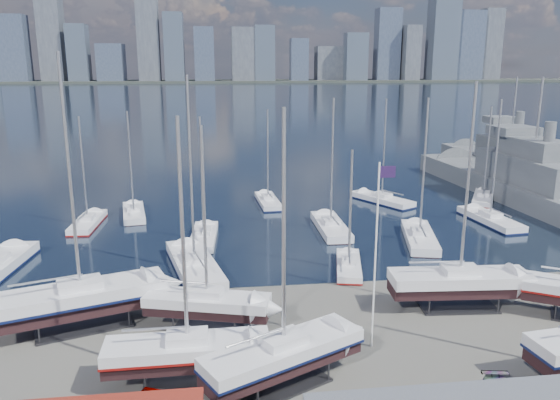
{
  "coord_description": "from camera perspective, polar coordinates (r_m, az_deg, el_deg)",
  "views": [
    {
      "loc": [
        -9.95,
        -42.95,
        18.26
      ],
      "look_at": [
        -3.55,
        8.0,
        5.52
      ],
      "focal_mm": 35.0,
      "sensor_mm": 36.0,
      "label": 1
    }
  ],
  "objects": [
    {
      "name": "ground",
      "position": [
        38.96,
        8.78,
        -14.2
      ],
      "size": [
        1400.0,
        1400.0,
        0.0
      ],
      "primitive_type": "plane",
      "color": "#605E59",
      "rests_on": "ground"
    },
    {
      "name": "water",
      "position": [
        343.58,
        -5.59,
        10.8
      ],
      "size": [
        1400.0,
        600.0,
        0.4
      ],
      "primitive_type": "cube",
      "color": "#19283A",
      "rests_on": "ground"
    },
    {
      "name": "far_shore",
      "position": [
        603.27,
        -6.36,
        12.22
      ],
      "size": [
        1400.0,
        80.0,
        2.2
      ],
      "primitive_type": "cube",
      "color": "#2D332D",
      "rests_on": "ground"
    },
    {
      "name": "skyline",
      "position": [
        597.07,
        -7.23,
        15.83
      ],
      "size": [
        639.14,
        43.8,
        107.69
      ],
      "color": "#475166",
      "rests_on": "far_shore"
    },
    {
      "name": "sailboat_cradle_0",
      "position": [
        41.57,
        -20.05,
        -9.65
      ],
      "size": [
        12.41,
        7.1,
        19.1
      ],
      "rotation": [
        0.0,
        0.0,
        0.33
      ],
      "color": "#2D2D33",
      "rests_on": "ground"
    },
    {
      "name": "sailboat_cradle_1",
      "position": [
        33.37,
        -9.61,
        -15.34
      ],
      "size": [
        9.72,
        2.83,
        15.69
      ],
      "rotation": [
        0.0,
        0.0,
        0.01
      ],
      "color": "#2D2D33",
      "rests_on": "ground"
    },
    {
      "name": "sailboat_cradle_2",
      "position": [
        39.27,
        -7.61,
        -10.66
      ],
      "size": [
        9.13,
        4.79,
        14.48
      ],
      "rotation": [
        0.0,
        0.0,
        -0.28
      ],
      "color": "#2D2D33",
      "rests_on": "ground"
    },
    {
      "name": "sailboat_cradle_3",
      "position": [
        32.62,
        0.37,
        -15.81
      ],
      "size": [
        10.17,
        7.1,
        16.16
      ],
      "rotation": [
        0.0,
        0.0,
        0.48
      ],
      "color": "#2D2D33",
      "rests_on": "ground"
    },
    {
      "name": "sailboat_cradle_4",
      "position": [
        44.35,
        18.25,
        -8.13
      ],
      "size": [
        10.76,
        3.72,
        17.16
      ],
      "rotation": [
        0.0,
        0.0,
        -0.07
      ],
      "color": "#2D2D33",
      "rests_on": "ground"
    },
    {
      "name": "sailboat_moored_1",
      "position": [
        67.48,
        -19.43,
        -2.31
      ],
      "size": [
        2.96,
        9.02,
        13.3
      ],
      "rotation": [
        0.0,
        0.0,
        1.52
      ],
      "color": "black",
      "rests_on": "water"
    },
    {
      "name": "sailboat_moored_2",
      "position": [
        69.98,
        -15.02,
        -1.41
      ],
      "size": [
        3.88,
        9.26,
        13.55
      ],
      "rotation": [
        0.0,
        0.0,
        1.73
      ],
      "color": "black",
      "rests_on": "water"
    },
    {
      "name": "sailboat_moored_3",
      "position": [
        50.63,
        -8.92,
        -7.01
      ],
      "size": [
        5.98,
        12.69,
        18.3
      ],
      "rotation": [
        0.0,
        0.0,
        1.79
      ],
      "color": "black",
      "rests_on": "water"
    },
    {
      "name": "sailboat_moored_4",
      "position": [
        58.89,
        -7.96,
        -3.94
      ],
      "size": [
        3.15,
        9.29,
        13.81
      ],
      "rotation": [
        0.0,
        0.0,
        1.51
      ],
      "color": "black",
      "rests_on": "water"
    },
    {
      "name": "sailboat_moored_5",
      "position": [
        73.44,
        -1.27,
        -0.22
      ],
      "size": [
        2.99,
        9.0,
        13.27
      ],
      "rotation": [
        0.0,
        0.0,
        1.63
      ],
      "color": "black",
      "rests_on": "water"
    },
    {
      "name": "sailboat_moored_6",
      "position": [
        50.77,
        7.18,
        -6.89
      ],
      "size": [
        3.81,
        8.05,
        11.6
      ],
      "rotation": [
        0.0,
        0.0,
        1.35
      ],
      "color": "black",
      "rests_on": "water"
    },
    {
      "name": "sailboat_moored_7",
      "position": [
        62.04,
        5.31,
        -2.94
      ],
      "size": [
        2.96,
        10.31,
        15.54
      ],
      "rotation": [
        0.0,
        0.0,
        1.56
      ],
      "color": "black",
      "rests_on": "water"
    },
    {
      "name": "sailboat_moored_8",
      "position": [
        75.53,
        10.58,
        -0.06
      ],
      "size": [
        7.23,
        9.88,
        14.65
      ],
      "rotation": [
        0.0,
        0.0,
        2.09
      ],
      "color": "black",
      "rests_on": "water"
    },
    {
      "name": "sailboat_moored_9",
      "position": [
        59.85,
        14.36,
        -3.96
      ],
      "size": [
        5.38,
        10.86,
        15.8
      ],
      "rotation": [
        0.0,
        0.0,
        1.33
      ],
      "color": "black",
      "rests_on": "water"
    },
    {
      "name": "sailboat_moored_10",
      "position": [
        69.35,
        21.09,
        -2.03
      ],
      "size": [
        3.9,
        10.41,
        15.19
      ],
      "rotation": [
        0.0,
        0.0,
        1.68
      ],
      "color": "black",
      "rests_on": "water"
    },
    {
      "name": "sailboat_moored_11",
      "position": [
        80.26,
        20.47,
        0.11
      ],
      "size": [
        6.72,
        9.12,
        13.56
      ],
      "rotation": [
        0.0,
        0.0,
        1.05
      ],
      "color": "black",
      "rests_on": "water"
    },
    {
      "name": "naval_ship_east",
      "position": [
        81.26,
        24.65,
        0.86
      ],
      "size": [
        11.37,
        51.24,
        18.57
      ],
      "rotation": [
        0.0,
        0.0,
        1.63
      ],
      "color": "slate",
      "rests_on": "water"
    },
    {
      "name": "naval_ship_west",
      "position": [
        102.46,
        22.75,
        3.52
      ],
      "size": [
        7.23,
        42.21,
        17.79
      ],
      "rotation": [
        0.0,
        0.0,
        1.56
      ],
      "color": "slate",
      "rests_on": "water"
    },
    {
      "name": "flagpole",
      "position": [
        35.33,
        10.14,
        -4.51
      ],
      "size": [
        1.1,
        0.12,
        12.48
      ],
      "color": "white",
      "rests_on": "ground"
    }
  ]
}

